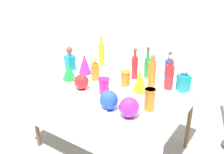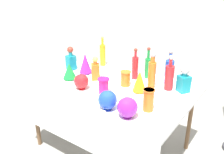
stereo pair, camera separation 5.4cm
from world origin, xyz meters
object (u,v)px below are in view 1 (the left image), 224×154
(tall_bottle_2, at_px, (169,70))
(cardboard_box_behind_left, at_px, (147,92))
(round_bowl_2, at_px, (129,107))
(slender_vase_2, at_px, (150,99))
(tall_bottle_4, at_px, (152,72))
(square_decanter_1, at_px, (70,60))
(tall_bottle_5, at_px, (147,66))
(tall_bottle_1, at_px, (101,54))
(square_decanter_2, at_px, (95,70))
(square_decanter_0, at_px, (184,79))
(fluted_vase_1, at_px, (69,71))
(tall_bottle_0, at_px, (135,67))
(tall_bottle_3, at_px, (169,76))
(slender_vase_1, at_px, (125,78))
(fluted_vase_2, at_px, (140,81))
(fluted_vase_0, at_px, (85,64))
(slender_vase_0, at_px, (104,85))
(round_bowl_1, at_px, (81,82))
(round_bowl_0, at_px, (109,100))

(tall_bottle_2, bearing_deg, cardboard_box_behind_left, 126.38)
(round_bowl_2, bearing_deg, slender_vase_2, 66.59)
(tall_bottle_4, height_order, square_decanter_1, tall_bottle_4)
(tall_bottle_5, relative_size, square_decanter_1, 1.24)
(tall_bottle_1, bearing_deg, square_decanter_2, -63.15)
(square_decanter_0, relative_size, round_bowl_2, 1.55)
(tall_bottle_1, xyz_separation_m, fluted_vase_1, (-0.04, -0.54, -0.05))
(tall_bottle_0, height_order, tall_bottle_3, tall_bottle_3)
(tall_bottle_0, distance_m, tall_bottle_4, 0.27)
(square_decanter_2, bearing_deg, round_bowl_2, -33.09)
(tall_bottle_3, relative_size, slender_vase_1, 2.30)
(fluted_vase_2, bearing_deg, tall_bottle_0, 128.25)
(fluted_vase_0, bearing_deg, square_decanter_1, -177.38)
(tall_bottle_3, bearing_deg, cardboard_box_behind_left, 125.12)
(fluted_vase_2, bearing_deg, square_decanter_0, 35.54)
(tall_bottle_1, height_order, slender_vase_0, tall_bottle_1)
(round_bowl_1, bearing_deg, slender_vase_0, 10.94)
(tall_bottle_4, relative_size, square_decanter_2, 1.49)
(fluted_vase_0, distance_m, round_bowl_2, 1.02)
(tall_bottle_1, relative_size, fluted_vase_2, 1.68)
(tall_bottle_2, bearing_deg, slender_vase_1, -140.34)
(tall_bottle_3, xyz_separation_m, square_decanter_0, (0.14, 0.04, -0.01))
(slender_vase_2, height_order, round_bowl_0, slender_vase_2)
(tall_bottle_3, xyz_separation_m, fluted_vase_2, (-0.21, -0.21, -0.03))
(tall_bottle_0, distance_m, round_bowl_1, 0.61)
(square_decanter_2, xyz_separation_m, round_bowl_2, (0.68, -0.44, -0.02))
(tall_bottle_2, xyz_separation_m, fluted_vase_1, (-0.93, -0.49, -0.05))
(round_bowl_2, bearing_deg, slender_vase_1, 123.81)
(square_decanter_0, bearing_deg, tall_bottle_0, 179.51)
(tall_bottle_1, height_order, square_decanter_2, tall_bottle_1)
(square_decanter_2, distance_m, cardboard_box_behind_left, 1.39)
(tall_bottle_2, xyz_separation_m, tall_bottle_5, (-0.26, 0.03, -0.01))
(round_bowl_0, bearing_deg, square_decanter_2, 137.79)
(slender_vase_1, distance_m, fluted_vase_2, 0.19)
(fluted_vase_0, xyz_separation_m, cardboard_box_behind_left, (0.27, 1.11, -0.75))
(square_decanter_0, distance_m, cardboard_box_behind_left, 1.44)
(tall_bottle_3, distance_m, fluted_vase_1, 1.05)
(slender_vase_0, height_order, fluted_vase_0, fluted_vase_0)
(tall_bottle_3, height_order, fluted_vase_0, tall_bottle_3)
(slender_vase_1, xyz_separation_m, fluted_vase_0, (-0.55, 0.02, 0.03))
(fluted_vase_1, xyz_separation_m, round_bowl_0, (0.71, -0.28, -0.01))
(slender_vase_1, bearing_deg, square_decanter_0, 21.25)
(tall_bottle_1, distance_m, fluted_vase_1, 0.55)
(tall_bottle_0, xyz_separation_m, tall_bottle_2, (0.36, 0.07, 0.01))
(tall_bottle_2, bearing_deg, square_decanter_2, -153.89)
(fluted_vase_2, height_order, round_bowl_2, fluted_vase_2)
(slender_vase_0, bearing_deg, tall_bottle_1, 127.84)
(square_decanter_0, height_order, slender_vase_1, square_decanter_0)
(round_bowl_1, bearing_deg, round_bowl_2, -15.55)
(tall_bottle_1, xyz_separation_m, tall_bottle_3, (0.94, -0.16, -0.00))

